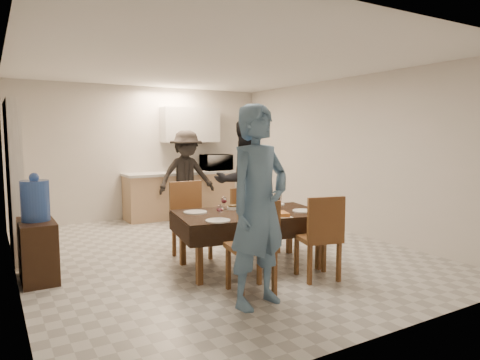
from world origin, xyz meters
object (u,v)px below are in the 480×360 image
object	(u,v)px
water_jug	(35,201)
microwave	(216,162)
person_near	(259,206)
person_far	(244,182)
console	(38,250)
water_pitcher	(275,202)
wine_bottle	(244,200)
person_kitchen	(186,176)
dining_table	(250,215)
savoury_tart	(274,214)

from	to	relation	value
water_jug	microwave	size ratio (longest dim) A/B	0.76
person_near	person_far	bearing A→B (deg)	50.25
console	person_far	xyz separation A→B (m)	(2.88, 0.23, 0.60)
microwave	water_pitcher	bearing A→B (deg)	74.13
water_jug	wine_bottle	bearing A→B (deg)	-18.63
person_far	person_kitchen	xyz separation A→B (m)	(-0.05, 2.05, -0.08)
dining_table	water_jug	xyz separation A→B (m)	(-2.33, 0.82, 0.25)
dining_table	microwave	distance (m)	3.83
console	person_kitchen	bearing A→B (deg)	38.98
person_near	person_kitchen	xyz separation A→B (m)	(1.05, 4.15, -0.10)
dining_table	person_near	size ratio (longest dim) A/B	0.99
water_pitcher	savoury_tart	size ratio (longest dim) A/B	0.59
wine_bottle	person_near	bearing A→B (deg)	-114.44
person_kitchen	dining_table	bearing A→B (deg)	-99.09
microwave	wine_bottle	bearing A→B (deg)	67.87
water_pitcher	person_far	bearing A→B (deg)	79.70
water_pitcher	person_far	world-z (taller)	person_far
dining_table	wine_bottle	bearing A→B (deg)	144.37
console	water_pitcher	distance (m)	2.85
microwave	person_kitchen	bearing A→B (deg)	27.13
person_near	wine_bottle	bearing A→B (deg)	53.45
water_jug	person_near	xyz separation A→B (m)	(1.78, -1.87, 0.06)
microwave	person_near	size ratio (longest dim) A/B	0.31
water_pitcher	person_kitchen	world-z (taller)	person_kitchen
wine_bottle	person_kitchen	world-z (taller)	person_kitchen
dining_table	microwave	size ratio (longest dim) A/B	3.22
person_near	water_pitcher	bearing A→B (deg)	35.91
savoury_tart	person_near	xyz separation A→B (m)	(-0.65, -0.67, 0.25)
person_far	person_kitchen	world-z (taller)	person_far
microwave	person_far	distance (m)	2.64
person_far	wine_bottle	bearing A→B (deg)	68.32
wine_bottle	microwave	bearing A→B (deg)	67.87
water_jug	savoury_tart	xyz separation A→B (m)	(2.43, -1.20, -0.19)
console	water_jug	size ratio (longest dim) A/B	1.62
water_jug	wine_bottle	world-z (taller)	water_jug
water_pitcher	person_far	xyz separation A→B (m)	(0.20, 1.10, 0.14)
console	person_kitchen	xyz separation A→B (m)	(2.82, 2.28, 0.52)
wine_bottle	water_pitcher	distance (m)	0.41
dining_table	person_far	bearing A→B (deg)	71.73
wine_bottle	person_near	xyz separation A→B (m)	(-0.50, -1.10, 0.12)
microwave	person_near	distance (m)	4.99
microwave	person_near	bearing A→B (deg)	67.31
dining_table	savoury_tart	xyz separation A→B (m)	(0.10, -0.38, 0.06)
water_jug	person_far	world-z (taller)	person_far
savoury_tart	person_far	distance (m)	1.52
console	water_pitcher	size ratio (longest dim) A/B	3.35
console	wine_bottle	xyz separation A→B (m)	(2.28, -0.77, 0.50)
console	water_pitcher	xyz separation A→B (m)	(2.68, -0.87, 0.46)
console	person_near	xyz separation A→B (m)	(1.78, -1.87, 0.63)
person_near	dining_table	bearing A→B (deg)	50.25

